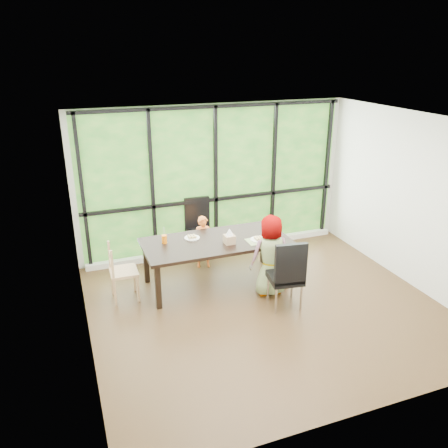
% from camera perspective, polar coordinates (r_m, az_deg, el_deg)
% --- Properties ---
extents(ground, '(5.00, 5.00, 0.00)m').
position_cam_1_polar(ground, '(6.85, 5.24, -10.34)').
color(ground, black).
rests_on(ground, ground).
extents(back_wall, '(5.00, 0.00, 5.00)m').
position_cam_1_polar(back_wall, '(8.23, -1.18, 5.55)').
color(back_wall, silver).
rests_on(back_wall, ground).
extents(foliage_backdrop, '(4.80, 0.02, 2.65)m').
position_cam_1_polar(foliage_backdrop, '(8.21, -1.14, 5.52)').
color(foliage_backdrop, '#214E1C').
rests_on(foliage_backdrop, back_wall).
extents(window_mullions, '(4.80, 0.06, 2.65)m').
position_cam_1_polar(window_mullions, '(8.17, -1.04, 5.44)').
color(window_mullions, black).
rests_on(window_mullions, back_wall).
extents(window_sill, '(4.80, 0.12, 0.10)m').
position_cam_1_polar(window_sill, '(8.58, -0.90, -3.00)').
color(window_sill, silver).
rests_on(window_sill, ground).
extents(dining_table, '(2.30, 1.08, 0.75)m').
position_cam_1_polar(dining_table, '(7.30, -1.01, -4.77)').
color(dining_table, black).
rests_on(dining_table, ground).
extents(chair_window_leather, '(0.50, 0.50, 1.08)m').
position_cam_1_polar(chair_window_leather, '(8.15, -3.09, -0.65)').
color(chair_window_leather, black).
rests_on(chair_window_leather, ground).
extents(chair_interior_leather, '(0.52, 0.52, 1.08)m').
position_cam_1_polar(chair_interior_leather, '(6.66, 7.70, -6.11)').
color(chair_interior_leather, black).
rests_on(chair_interior_leather, ground).
extents(chair_end_beech, '(0.41, 0.43, 0.90)m').
position_cam_1_polar(chair_end_beech, '(7.00, -12.46, -5.85)').
color(chair_end_beech, '#AB7E56').
rests_on(chair_end_beech, ground).
extents(child_toddler, '(0.37, 0.28, 0.92)m').
position_cam_1_polar(child_toddler, '(7.82, -2.58, -2.26)').
color(child_toddler, orange).
rests_on(child_toddler, ground).
extents(child_older, '(0.66, 0.46, 1.28)m').
position_cam_1_polar(child_older, '(6.93, 5.92, -3.96)').
color(child_older, slate).
rests_on(child_older, ground).
extents(placemat, '(0.39, 0.29, 0.01)m').
position_cam_1_polar(placemat, '(7.15, 4.43, -2.11)').
color(placemat, tan).
rests_on(placemat, dining_table).
extents(plate_far, '(0.24, 0.24, 0.02)m').
position_cam_1_polar(plate_far, '(7.23, -4.03, -1.75)').
color(plate_far, white).
rests_on(plate_far, dining_table).
extents(plate_near, '(0.26, 0.26, 0.02)m').
position_cam_1_polar(plate_near, '(7.17, 4.37, -1.96)').
color(plate_near, white).
rests_on(plate_near, dining_table).
extents(orange_cup, '(0.08, 0.08, 0.13)m').
position_cam_1_polar(orange_cup, '(7.08, -7.49, -1.89)').
color(orange_cup, orange).
rests_on(orange_cup, dining_table).
extents(green_cup, '(0.07, 0.07, 0.11)m').
position_cam_1_polar(green_cup, '(7.24, 6.87, -1.44)').
color(green_cup, green).
rests_on(green_cup, dining_table).
extents(tissue_box, '(0.16, 0.16, 0.14)m').
position_cam_1_polar(tissue_box, '(7.02, 0.68, -1.92)').
color(tissue_box, tan).
rests_on(tissue_box, dining_table).
extents(crepe_rolls_far, '(0.15, 0.12, 0.04)m').
position_cam_1_polar(crepe_rolls_far, '(7.22, -4.04, -1.56)').
color(crepe_rolls_far, tan).
rests_on(crepe_rolls_far, plate_far).
extents(crepe_rolls_near, '(0.15, 0.12, 0.04)m').
position_cam_1_polar(crepe_rolls_near, '(7.16, 4.37, -1.77)').
color(crepe_rolls_near, tan).
rests_on(crepe_rolls_near, plate_near).
extents(straw_white, '(0.01, 0.04, 0.20)m').
position_cam_1_polar(straw_white, '(7.04, -7.53, -1.11)').
color(straw_white, white).
rests_on(straw_white, orange_cup).
extents(straw_pink, '(0.01, 0.04, 0.20)m').
position_cam_1_polar(straw_pink, '(7.20, 6.91, -0.74)').
color(straw_pink, pink).
rests_on(straw_pink, green_cup).
extents(tissue, '(0.12, 0.12, 0.11)m').
position_cam_1_polar(tissue, '(6.97, 0.68, -0.99)').
color(tissue, white).
rests_on(tissue, tissue_box).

